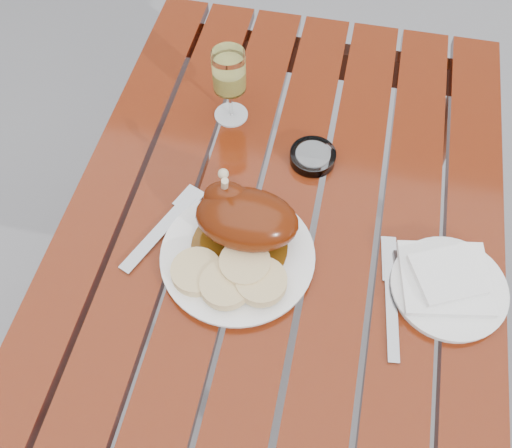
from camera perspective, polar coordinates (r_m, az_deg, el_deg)
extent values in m
plane|color=slate|center=(1.72, 1.60, -13.72)|extent=(60.00, 60.00, 0.00)
cube|color=maroon|center=(1.37, 1.97, -8.59)|extent=(0.80, 1.20, 0.75)
cylinder|color=white|center=(1.00, -1.84, -3.29)|extent=(0.29, 0.29, 0.02)
cylinder|color=#59320A|center=(1.00, -1.67, -2.25)|extent=(0.17, 0.17, 0.00)
ellipsoid|color=#691E07|center=(0.97, -0.92, 0.49)|extent=(0.18, 0.12, 0.09)
ellipsoid|color=#691E07|center=(0.98, -2.90, 2.51)|extent=(0.08, 0.06, 0.07)
cylinder|color=#C6B28C|center=(0.97, -3.17, 3.48)|extent=(0.02, 0.04, 0.09)
cylinder|color=#E5BE8C|center=(0.97, -5.97, -4.76)|extent=(0.09, 0.09, 0.02)
cylinder|color=#E5BE8C|center=(0.95, -3.06, -6.09)|extent=(0.09, 0.09, 0.02)
cylinder|color=#E5BE8C|center=(0.95, 0.51, -5.77)|extent=(0.09, 0.09, 0.02)
cylinder|color=#E5BE8C|center=(0.96, -1.12, -3.98)|extent=(0.09, 0.09, 0.02)
cylinder|color=#D8D462|center=(1.16, -2.65, 13.59)|extent=(0.09, 0.09, 0.16)
cylinder|color=white|center=(1.02, 18.69, -6.11)|extent=(0.21, 0.21, 0.02)
cube|color=white|center=(1.01, 18.38, -5.16)|extent=(0.17, 0.16, 0.01)
cylinder|color=#B2B7BC|center=(1.13, 5.69, 6.71)|extent=(0.11, 0.11, 0.02)
cube|color=gray|center=(1.05, -9.64, -0.79)|extent=(0.10, 0.19, 0.01)
cube|color=gray|center=(0.99, 13.37, -7.94)|extent=(0.04, 0.20, 0.01)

